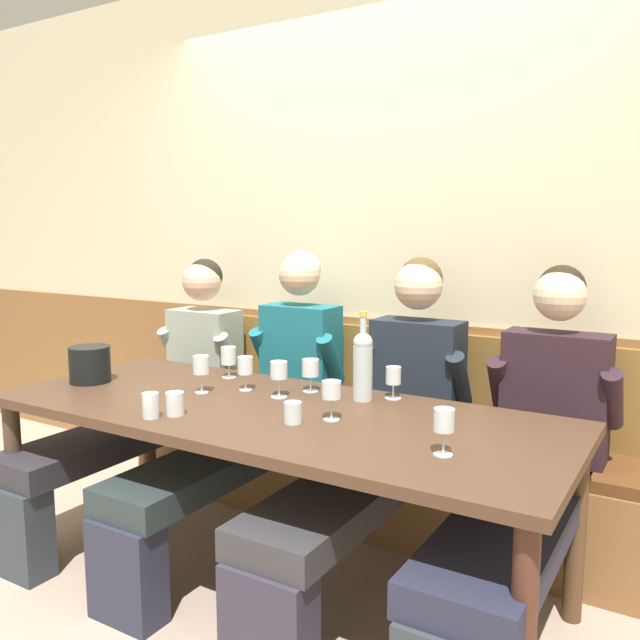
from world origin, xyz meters
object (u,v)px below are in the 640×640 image
object	(u,v)px
wall_bench	(359,463)
wine_bottle_amber_mid	(363,364)
wine_glass_by_bottle	(229,356)
wine_glass_mid_left	(279,371)
wine_glass_near_bucket	(332,392)
wine_glass_left_end	(201,366)
person_left_seat	(156,389)
person_right_seat	(381,425)
ice_bucket	(90,364)
wine_glass_center_front	(444,422)
person_center_left_seat	(257,402)
water_tumbler_center	(175,404)
wine_glass_right_end	(245,366)
wine_glass_mid_right	(310,369)
water_tumbler_right	(151,405)
water_tumbler_left	(293,413)
wine_glass_center_rear	(393,378)
person_center_right_seat	(530,458)
dining_table	(271,426)

from	to	relation	value
wall_bench	wine_bottle_amber_mid	xyz separation A→B (m)	(0.25, -0.46, 0.61)
wine_glass_by_bottle	wine_glass_mid_left	bearing A→B (deg)	-23.41
wine_glass_near_bucket	wine_glass_left_end	bearing A→B (deg)	175.10
person_left_seat	wine_bottle_amber_mid	size ratio (longest dim) A/B	3.78
person_right_seat	wine_glass_mid_left	world-z (taller)	person_right_seat
ice_bucket	person_right_seat	bearing A→B (deg)	18.43
wall_bench	wine_glass_center_front	bearing A→B (deg)	-49.87
person_center_left_seat	person_left_seat	bearing A→B (deg)	-179.34
person_left_seat	water_tumbler_center	xyz separation A→B (m)	(0.72, -0.61, 0.17)
wine_glass_right_end	wine_glass_near_bucket	size ratio (longest dim) A/B	1.01
wine_glass_left_end	person_right_seat	bearing A→B (deg)	24.07
wine_glass_right_end	wine_glass_mid_right	xyz separation A→B (m)	(0.25, 0.12, -0.01)
person_left_seat	wine_bottle_amber_mid	world-z (taller)	person_left_seat
water_tumbler_center	person_center_left_seat	bearing A→B (deg)	97.55
water_tumbler_right	wine_glass_right_end	bearing A→B (deg)	84.61
water_tumbler_left	wine_glass_near_bucket	bearing A→B (deg)	46.21
wine_glass_mid_left	wine_glass_center_rear	world-z (taller)	wine_glass_mid_left
wall_bench	water_tumbler_right	distance (m)	1.23
ice_bucket	wine_glass_center_front	xyz separation A→B (m)	(1.71, -0.09, 0.02)
wine_glass_left_end	water_tumbler_center	distance (m)	0.34
wine_glass_center_front	wine_glass_by_bottle	size ratio (longest dim) A/B	1.02
person_center_left_seat	person_center_right_seat	bearing A→B (deg)	-1.15
ice_bucket	wine_glass_mid_right	bearing A→B (deg)	21.20
wine_glass_mid_left	water_tumbler_left	world-z (taller)	wine_glass_mid_left
person_center_right_seat	water_tumbler_left	xyz separation A→B (m)	(-0.73, -0.45, 0.17)
wine_glass_mid_left	water_tumbler_right	bearing A→B (deg)	-116.17
person_center_left_seat	wine_glass_near_bucket	distance (m)	0.74
dining_table	wine_bottle_amber_mid	distance (m)	0.44
wine_glass_center_front	wine_glass_by_bottle	bearing A→B (deg)	158.50
ice_bucket	wine_bottle_amber_mid	size ratio (longest dim) A/B	0.50
person_left_seat	wine_glass_mid_right	world-z (taller)	person_left_seat
wine_glass_by_bottle	water_tumbler_left	distance (m)	0.79
person_center_left_seat	water_tumbler_right	xyz separation A→B (m)	(0.03, -0.69, 0.15)
wall_bench	wine_glass_center_front	world-z (taller)	wall_bench
wine_glass_center_front	wine_glass_by_bottle	world-z (taller)	wine_glass_center_front
person_right_seat	wine_glass_by_bottle	size ratio (longest dim) A/B	9.45
person_left_seat	wine_glass_by_bottle	xyz separation A→B (m)	(0.50, -0.02, 0.22)
wine_glass_center_rear	wine_glass_right_end	distance (m)	0.63
person_right_seat	wine_glass_center_front	xyz separation A→B (m)	(0.46, -0.51, 0.22)
wine_glass_near_bucket	water_tumbler_left	bearing A→B (deg)	-133.79
person_left_seat	wine_glass_left_end	world-z (taller)	person_left_seat
dining_table	wine_glass_right_end	size ratio (longest dim) A/B	15.64
person_center_right_seat	wine_glass_center_front	world-z (taller)	person_center_right_seat
wine_glass_mid_left	wine_glass_mid_right	bearing A→B (deg)	68.39
person_right_seat	wine_glass_mid_right	xyz separation A→B (m)	(-0.31, -0.05, 0.21)
wine_glass_mid_left	water_tumbler_left	size ratio (longest dim) A/B	1.95
wine_glass_mid_right	water_tumbler_right	distance (m)	0.70
person_center_left_seat	wine_glass_left_end	size ratio (longest dim) A/B	8.56
person_left_seat	person_center_left_seat	distance (m)	0.63
water_tumbler_center	wall_bench	bearing A→B (deg)	76.31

